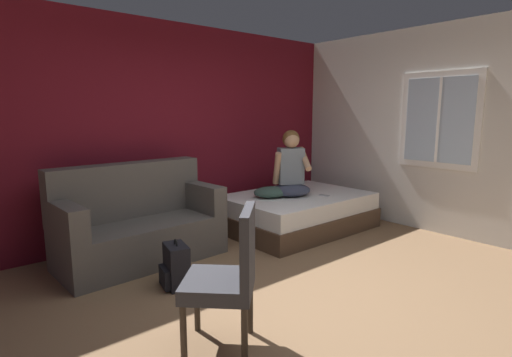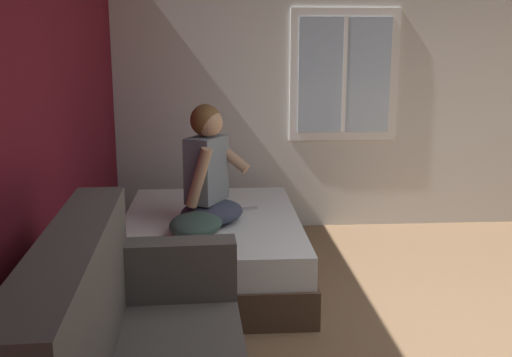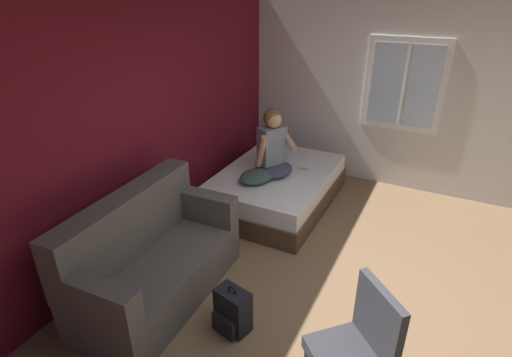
# 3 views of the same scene
# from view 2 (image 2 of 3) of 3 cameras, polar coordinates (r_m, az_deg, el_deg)

# --- Properties ---
(wall_side_with_window) EXTENTS (0.19, 6.56, 2.70)m
(wall_side_with_window) POSITION_cam_2_polar(r_m,az_deg,el_deg) (6.01, 11.90, 8.37)
(wall_side_with_window) COLOR silver
(wall_side_with_window) RESTS_ON ground
(bed) EXTENTS (1.95, 1.37, 0.48)m
(bed) POSITION_cam_2_polar(r_m,az_deg,el_deg) (4.67, -4.24, -6.59)
(bed) COLOR #4C3828
(bed) RESTS_ON ground
(person_seated) EXTENTS (0.67, 0.63, 0.88)m
(person_seated) POSITION_cam_2_polar(r_m,az_deg,el_deg) (4.39, -4.50, 0.30)
(person_seated) COLOR #383D51
(person_seated) RESTS_ON bed
(throw_pillow) EXTENTS (0.56, 0.48, 0.14)m
(throw_pillow) POSITION_cam_2_polar(r_m,az_deg,el_deg) (4.20, -5.73, -4.31)
(throw_pillow) COLOR #385147
(throw_pillow) RESTS_ON bed
(cell_phone) EXTENTS (0.10, 0.16, 0.01)m
(cell_phone) POSITION_cam_2_polar(r_m,az_deg,el_deg) (4.80, -0.69, -2.90)
(cell_phone) COLOR #B7B7BC
(cell_phone) RESTS_ON bed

